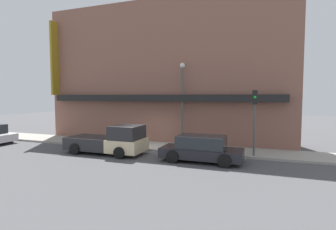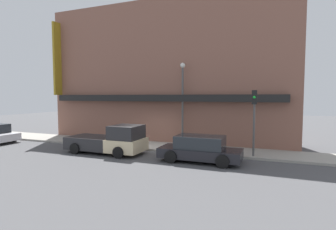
# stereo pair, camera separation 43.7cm
# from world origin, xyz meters

# --- Properties ---
(ground_plane) EXTENTS (80.00, 80.00, 0.00)m
(ground_plane) POSITION_xyz_m (0.00, 0.00, 0.00)
(ground_plane) COLOR #4C4C4F
(sidewalk) EXTENTS (36.00, 2.84, 0.14)m
(sidewalk) POSITION_xyz_m (0.00, 1.42, 0.07)
(sidewalk) COLOR #9E998E
(sidewalk) RESTS_ON ground
(building) EXTENTS (19.80, 3.80, 10.96)m
(building) POSITION_xyz_m (-0.01, 4.32, 5.46)
(building) COLOR brown
(building) RESTS_ON ground
(pickup_truck) EXTENTS (5.09, 2.26, 1.83)m
(pickup_truck) POSITION_xyz_m (-1.38, -1.50, 0.80)
(pickup_truck) COLOR beige
(pickup_truck) RESTS_ON ground
(parked_car) EXTENTS (4.50, 2.01, 1.44)m
(parked_car) POSITION_xyz_m (4.43, -1.50, 0.70)
(parked_car) COLOR black
(parked_car) RESTS_ON ground
(fire_hydrant) EXTENTS (0.20, 0.20, 0.67)m
(fire_hydrant) POSITION_xyz_m (-1.56, 0.44, 0.47)
(fire_hydrant) COLOR #196633
(fire_hydrant) RESTS_ON sidewalk
(street_lamp) EXTENTS (0.36, 0.36, 5.85)m
(street_lamp) POSITION_xyz_m (2.13, 2.36, 3.77)
(street_lamp) COLOR #4C4C4C
(street_lamp) RESTS_ON sidewalk
(traffic_light) EXTENTS (0.28, 0.42, 3.82)m
(traffic_light) POSITION_xyz_m (7.13, 0.30, 2.76)
(traffic_light) COLOR #4C4C4C
(traffic_light) RESTS_ON sidewalk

